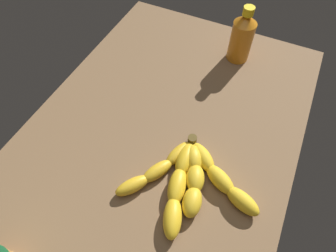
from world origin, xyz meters
The scene contains 3 objects.
ground_plane centered at (0.00, 0.00, -2.20)cm, with size 98.58×61.22×4.40cm, color brown.
banana_bunch centered at (-4.70, -10.80, 1.74)cm, with size 22.76×28.65×3.79cm.
honey_bottle centered at (36.54, -8.33, 7.08)cm, with size 6.06×6.06×15.78cm.
Camera 1 is at (-28.66, -17.30, 55.90)cm, focal length 30.54 mm.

